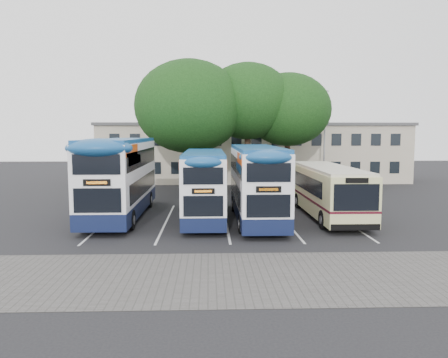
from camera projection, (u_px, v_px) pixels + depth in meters
name	position (u px, v px, depth m)	size (l,w,h in m)	color
ground	(308.00, 241.00, 20.89)	(120.00, 120.00, 0.00)	black
paving_strip	(284.00, 276.00, 15.85)	(40.00, 6.00, 0.01)	#595654
bay_lines	(226.00, 221.00, 25.73)	(14.12, 11.00, 0.01)	silver
depot_building	(253.00, 152.00, 47.38)	(32.40, 8.40, 6.20)	#B5AC92
lamp_post	(325.00, 134.00, 40.41)	(0.25, 1.05, 9.06)	gray
tree_left	(189.00, 107.00, 36.34)	(9.14, 9.14, 11.25)	black
tree_mid	(248.00, 101.00, 37.52)	(7.72, 7.72, 11.18)	black
tree_right	(288.00, 110.00, 38.30)	(7.53, 7.53, 10.41)	black
bus_dd_left	(121.00, 174.00, 26.83)	(2.80, 11.55, 4.81)	#10193C
bus_dd_mid	(204.00, 182.00, 26.08)	(2.37, 9.79, 4.08)	#10193C
bus_dd_right	(256.00, 180.00, 25.75)	(2.54, 10.50, 4.37)	#10193C
bus_single	(327.00, 188.00, 27.00)	(2.66, 10.47, 3.12)	beige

